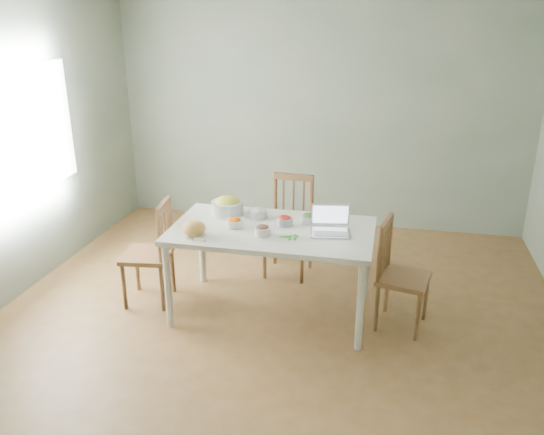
% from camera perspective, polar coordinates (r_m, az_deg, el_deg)
% --- Properties ---
extents(floor, '(5.00, 5.00, 0.00)m').
position_cam_1_polar(floor, '(4.90, 0.42, -10.72)').
color(floor, brown).
rests_on(floor, ground).
extents(wall_back, '(5.00, 0.00, 2.70)m').
position_cam_1_polar(wall_back, '(6.75, 4.99, 10.37)').
color(wall_back, gray).
rests_on(wall_back, ground).
extents(wall_front, '(5.00, 0.00, 2.70)m').
position_cam_1_polar(wall_front, '(2.17, -13.88, -13.61)').
color(wall_front, gray).
rests_on(wall_front, ground).
extents(wall_left, '(0.00, 5.00, 2.70)m').
position_cam_1_polar(wall_left, '(5.43, -26.42, 5.75)').
color(wall_left, gray).
rests_on(wall_left, ground).
extents(window_left, '(0.04, 1.60, 1.20)m').
position_cam_1_polar(window_left, '(5.62, -24.65, 8.04)').
color(window_left, white).
rests_on(window_left, ground).
extents(dining_table, '(1.73, 0.97, 0.81)m').
position_cam_1_polar(dining_table, '(4.85, 0.00, -5.59)').
color(dining_table, white).
rests_on(dining_table, floor).
extents(chair_far, '(0.48, 0.46, 1.02)m').
position_cam_1_polar(chair_far, '(5.52, 1.69, -1.04)').
color(chair_far, '#4C2F19').
rests_on(chair_far, floor).
extents(chair_left, '(0.47, 0.48, 0.98)m').
position_cam_1_polar(chair_left, '(5.13, -12.92, -3.57)').
color(chair_left, '#4C2F19').
rests_on(chair_left, floor).
extents(chair_right, '(0.48, 0.49, 0.95)m').
position_cam_1_polar(chair_right, '(4.74, 13.60, -5.93)').
color(chair_right, '#4C2F19').
rests_on(chair_right, floor).
extents(bread_boule, '(0.25, 0.25, 0.13)m').
position_cam_1_polar(bread_boule, '(4.55, -8.14, -1.15)').
color(bread_boule, tan).
rests_on(bread_boule, dining_table).
extents(butter_stick, '(0.10, 0.04, 0.03)m').
position_cam_1_polar(butter_stick, '(4.47, -7.56, -2.25)').
color(butter_stick, '#EEE3C4').
rests_on(butter_stick, dining_table).
extents(bowl_squash, '(0.34, 0.34, 0.17)m').
position_cam_1_polar(bowl_squash, '(4.99, -4.68, 1.23)').
color(bowl_squash, yellow).
rests_on(bowl_squash, dining_table).
extents(bowl_carrot, '(0.20, 0.20, 0.08)m').
position_cam_1_polar(bowl_carrot, '(4.71, -3.97, -0.50)').
color(bowl_carrot, '#F55400').
rests_on(bowl_carrot, dining_table).
extents(bowl_onion, '(0.22, 0.22, 0.09)m').
position_cam_1_polar(bowl_onion, '(4.91, -1.50, 0.49)').
color(bowl_onion, white).
rests_on(bowl_onion, dining_table).
extents(bowl_mushroom, '(0.16, 0.16, 0.09)m').
position_cam_1_polar(bowl_mushroom, '(4.52, -0.97, -1.35)').
color(bowl_mushroom, '#462415').
rests_on(bowl_mushroom, dining_table).
extents(bowl_redpep, '(0.15, 0.15, 0.08)m').
position_cam_1_polar(bowl_redpep, '(4.74, 1.32, -0.31)').
color(bowl_redpep, '#C41C00').
rests_on(bowl_redpep, dining_table).
extents(bowl_broccoli, '(0.17, 0.17, 0.08)m').
position_cam_1_polar(bowl_broccoli, '(4.81, 3.81, -0.03)').
color(bowl_broccoli, '#23581B').
rests_on(bowl_broccoli, dining_table).
extents(flatbread, '(0.21, 0.21, 0.02)m').
position_cam_1_polar(flatbread, '(4.97, 5.30, 0.19)').
color(flatbread, beige).
rests_on(flatbread, dining_table).
extents(basil_bunch, '(0.18, 0.18, 0.02)m').
position_cam_1_polar(basil_bunch, '(4.50, 1.75, -1.96)').
color(basil_bunch, '#368429').
rests_on(basil_bunch, dining_table).
extents(laptop, '(0.37, 0.34, 0.22)m').
position_cam_1_polar(laptop, '(4.55, 6.17, -0.42)').
color(laptop, silver).
rests_on(laptop, dining_table).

